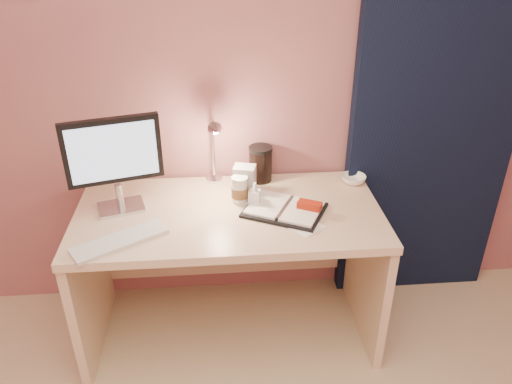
{
  "coord_description": "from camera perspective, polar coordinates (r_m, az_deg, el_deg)",
  "views": [
    {
      "loc": [
        -0.04,
        -0.58,
        1.91
      ],
      "look_at": [
        0.12,
        1.33,
        0.85
      ],
      "focal_mm": 35.0,
      "sensor_mm": 36.0,
      "label": 1
    }
  ],
  "objects": [
    {
      "name": "monitor",
      "position": [
        2.26,
        -15.99,
        3.93
      ],
      "size": [
        0.41,
        0.2,
        0.44
      ],
      "rotation": [
        0.0,
        0.0,
        0.27
      ],
      "color": "silver",
      "rests_on": "desk"
    },
    {
      "name": "bowl",
      "position": [
        2.56,
        11.08,
        1.44
      ],
      "size": [
        0.14,
        0.14,
        0.04
      ],
      "primitive_type": "imported",
      "rotation": [
        0.0,
        0.0,
        -0.13
      ],
      "color": "white",
      "rests_on": "desk"
    },
    {
      "name": "planner",
      "position": [
        2.27,
        3.52,
        -1.93
      ],
      "size": [
        0.42,
        0.39,
        0.05
      ],
      "rotation": [
        0.0,
        0.0,
        -0.47
      ],
      "color": "black",
      "rests_on": "desk"
    },
    {
      "name": "lotion_bottle",
      "position": [
        2.3,
        -0.15,
        -0.28
      ],
      "size": [
        0.07,
        0.07,
        0.12
      ],
      "primitive_type": "imported",
      "rotation": [
        0.0,
        0.0,
        -0.28
      ],
      "color": "silver",
      "rests_on": "desk"
    },
    {
      "name": "paper_a",
      "position": [
        2.18,
        5.59,
        -3.88
      ],
      "size": [
        0.18,
        0.18,
        0.0
      ],
      "primitive_type": "cube",
      "rotation": [
        0.0,
        0.0,
        0.65
      ],
      "color": "white",
      "rests_on": "desk"
    },
    {
      "name": "keyboard",
      "position": [
        2.14,
        -15.28,
        -5.39
      ],
      "size": [
        0.4,
        0.31,
        0.02
      ],
      "primitive_type": "cube",
      "rotation": [
        0.0,
        0.0,
        0.56
      ],
      "color": "silver",
      "rests_on": "desk"
    },
    {
      "name": "coffee_cup",
      "position": [
        2.33,
        -1.88,
        0.22
      ],
      "size": [
        0.08,
        0.08,
        0.13
      ],
      "color": "silver",
      "rests_on": "desk"
    },
    {
      "name": "product_box",
      "position": [
        2.38,
        -1.31,
        1.3
      ],
      "size": [
        0.12,
        0.1,
        0.15
      ],
      "primitive_type": "cube",
      "rotation": [
        0.0,
        0.0,
        -0.23
      ],
      "color": "silver",
      "rests_on": "desk"
    },
    {
      "name": "dark_jar",
      "position": [
        2.51,
        0.52,
        3.06
      ],
      "size": [
        0.12,
        0.12,
        0.16
      ],
      "primitive_type": "cylinder",
      "color": "black",
      "rests_on": "desk"
    },
    {
      "name": "desk_lamp",
      "position": [
        2.37,
        -5.21,
        5.19
      ],
      "size": [
        0.09,
        0.22,
        0.36
      ],
      "rotation": [
        0.0,
        0.0,
        0.11
      ],
      "color": "silver",
      "rests_on": "desk"
    },
    {
      "name": "paper_c",
      "position": [
        2.34,
        1.52,
        -1.33
      ],
      "size": [
        0.24,
        0.24,
        0.0
      ],
      "primitive_type": "cube",
      "rotation": [
        0.0,
        0.0,
        0.58
      ],
      "color": "white",
      "rests_on": "desk"
    },
    {
      "name": "desk",
      "position": [
        2.47,
        -3.07,
        -5.75
      ],
      "size": [
        1.4,
        0.7,
        0.73
      ],
      "color": "beige",
      "rests_on": "ground"
    },
    {
      "name": "paper_b",
      "position": [
        2.24,
        3.18,
        -2.74
      ],
      "size": [
        0.21,
        0.21,
        0.0
      ],
      "primitive_type": "cube",
      "rotation": [
        0.0,
        0.0,
        -0.46
      ],
      "color": "white",
      "rests_on": "desk"
    },
    {
      "name": "room",
      "position": [
        2.59,
        18.21,
        10.18
      ],
      "size": [
        3.5,
        3.5,
        3.5
      ],
      "color": "#C6B28E",
      "rests_on": "ground"
    }
  ]
}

